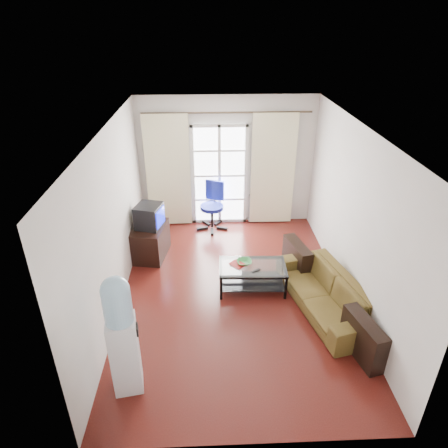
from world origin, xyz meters
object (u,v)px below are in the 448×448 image
Objects in this scene: task_chair at (212,215)px; water_cooler at (122,334)px; coffee_table at (252,274)px; sofa at (325,292)px; tv_stand at (150,241)px; crt_tv at (148,216)px.

water_cooler reaches higher than task_chair.
coffee_table is 0.68× the size of water_cooler.
sofa is 3.18m from task_chair.
coffee_table is 2.25m from task_chair.
tv_stand is at bearing 82.08° from water_cooler.
tv_stand reaches higher than sofa.
coffee_table is (-1.06, 0.54, -0.01)m from sofa.
coffee_table is 1.33× the size of tv_stand.
tv_stand is at bearing 148.36° from coffee_table.
task_chair is (-0.62, 2.16, 0.01)m from coffee_table.
crt_tv is (0.00, 0.03, 0.52)m from tv_stand.
water_cooler is at bearing -132.04° from coffee_table.
tv_stand is 1.48× the size of crt_tv.
sofa is 3.35m from crt_tv.
sofa is 1.31× the size of water_cooler.
sofa is 3.79× the size of crt_tv.
sofa reaches higher than coffee_table.
crt_tv is (-1.79, 1.13, 0.54)m from coffee_table.
task_chair reaches higher than sofa.
task_chair is at bearing 56.67° from crt_tv.
crt_tv is 0.56× the size of task_chair.
water_cooler reaches higher than tv_stand.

